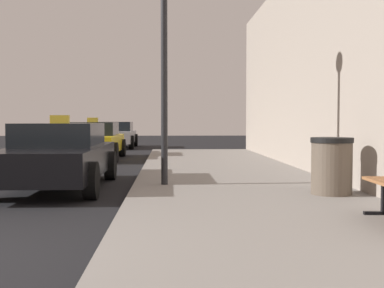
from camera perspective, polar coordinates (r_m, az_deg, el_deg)
sidewalk at (r=4.78m, az=14.07°, el=-12.48°), size 4.00×32.00×0.15m
trash_bin at (r=8.22m, az=15.70°, el=-2.41°), size 0.67×0.67×0.90m
street_lamp at (r=9.25m, az=-3.21°, el=12.72°), size 0.36×0.36×4.03m
car_black at (r=10.05m, az=-15.06°, el=-1.25°), size 1.93×4.34×1.43m
car_yellow at (r=17.41m, az=-11.37°, el=0.41°), size 2.04×4.27×1.43m
car_silver at (r=24.65m, az=-8.71°, el=1.07°), size 1.94×4.30×1.27m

